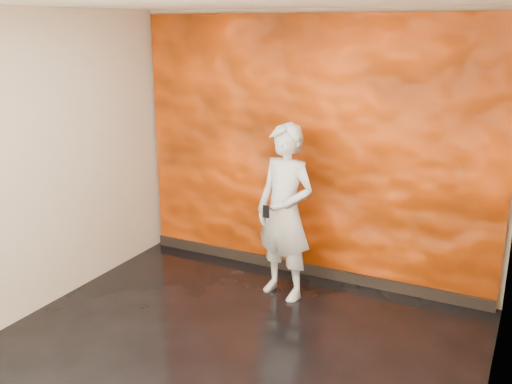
% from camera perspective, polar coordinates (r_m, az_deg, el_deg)
% --- Properties ---
extents(room, '(4.02, 4.02, 2.81)m').
position_cam_1_polar(room, '(4.26, -4.24, -0.59)').
color(room, black).
rests_on(room, ground).
extents(feature_wall, '(3.90, 0.06, 2.75)m').
position_cam_1_polar(feature_wall, '(5.98, 5.49, 4.13)').
color(feature_wall, '#FF4C04').
rests_on(feature_wall, ground).
extents(baseboard, '(3.90, 0.04, 0.12)m').
position_cam_1_polar(baseboard, '(6.35, 5.03, -7.65)').
color(baseboard, black).
rests_on(baseboard, ground).
extents(man, '(0.72, 0.56, 1.75)m').
position_cam_1_polar(man, '(5.58, 2.92, -2.05)').
color(man, '#9298A1').
rests_on(man, ground).
extents(phone, '(0.07, 0.02, 0.12)m').
position_cam_1_polar(phone, '(5.38, 1.02, -1.97)').
color(phone, black).
rests_on(phone, man).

